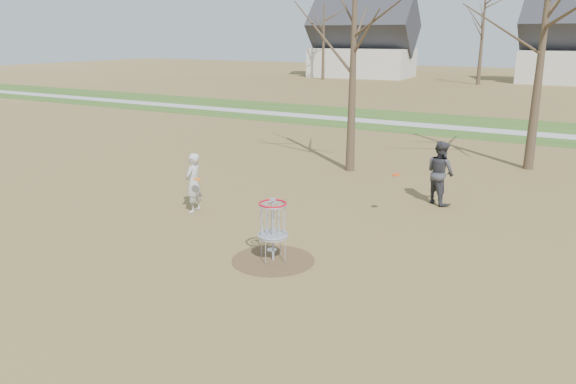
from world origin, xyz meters
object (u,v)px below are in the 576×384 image
object	(u,v)px
player_standing	(193,183)
disc_grounded	(272,250)
disc_golf_basket	(273,220)
player_throwing	(440,173)

from	to	relation	value
player_standing	disc_grounded	size ratio (longest dim) A/B	7.43
player_standing	disc_golf_basket	bearing A→B (deg)	55.21
disc_grounded	player_standing	bearing A→B (deg)	157.33
player_standing	disc_grounded	xyz separation A→B (m)	(3.38, -1.41, -0.80)
disc_grounded	disc_golf_basket	bearing A→B (deg)	-55.44
player_standing	disc_golf_basket	distance (m)	4.15
player_throwing	disc_golf_basket	bearing A→B (deg)	106.57
player_standing	player_throwing	size ratio (longest dim) A/B	0.89
disc_golf_basket	disc_grounded	bearing A→B (deg)	124.56
player_throwing	player_standing	bearing A→B (deg)	70.61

